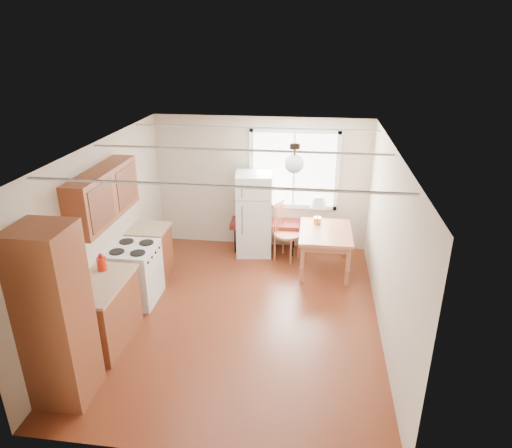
% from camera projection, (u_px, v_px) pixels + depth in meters
% --- Properties ---
extents(room_shell, '(4.60, 5.60, 2.62)m').
position_uv_depth(room_shell, '(240.00, 238.00, 6.30)').
color(room_shell, '#4E1E10').
rests_on(room_shell, ground).
extents(kitchen_run, '(0.65, 3.40, 2.20)m').
position_uv_depth(kitchen_run, '(106.00, 278.00, 6.08)').
color(kitchen_run, brown).
rests_on(kitchen_run, ground).
extents(window_unit, '(1.64, 0.05, 1.51)m').
position_uv_depth(window_unit, '(294.00, 170.00, 8.37)').
color(window_unit, white).
rests_on(window_unit, room_shell).
extents(pendant_light, '(0.26, 0.26, 0.40)m').
position_uv_depth(pendant_light, '(294.00, 163.00, 6.20)').
color(pendant_light, '#2F2114').
rests_on(pendant_light, room_shell).
extents(refrigerator, '(0.72, 0.72, 1.56)m').
position_uv_depth(refrigerator, '(254.00, 214.00, 8.43)').
color(refrigerator, white).
rests_on(refrigerator, ground).
extents(bench, '(1.30, 0.51, 0.59)m').
position_uv_depth(bench, '(265.00, 225.00, 8.59)').
color(bench, '#5C1815').
rests_on(bench, ground).
extents(dining_table, '(0.89, 1.18, 0.74)m').
position_uv_depth(dining_table, '(325.00, 236.00, 7.85)').
color(dining_table, '#A15F3E').
rests_on(dining_table, ground).
extents(chair, '(0.53, 0.53, 1.09)m').
position_uv_depth(chair, '(282.00, 227.00, 8.26)').
color(chair, '#A15F3E').
rests_on(chair, ground).
extents(table_lamp, '(0.29, 0.29, 0.51)m').
position_uv_depth(table_lamp, '(318.00, 204.00, 7.97)').
color(table_lamp, '#B7843A').
rests_on(table_lamp, dining_table).
extents(coffee_maker, '(0.22, 0.25, 0.32)m').
position_uv_depth(coffee_maker, '(78.00, 293.00, 5.39)').
color(coffee_maker, black).
rests_on(coffee_maker, kitchen_run).
extents(kettle, '(0.13, 0.13, 0.25)m').
position_uv_depth(kettle, '(102.00, 263.00, 6.13)').
color(kettle, red).
rests_on(kettle, kitchen_run).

